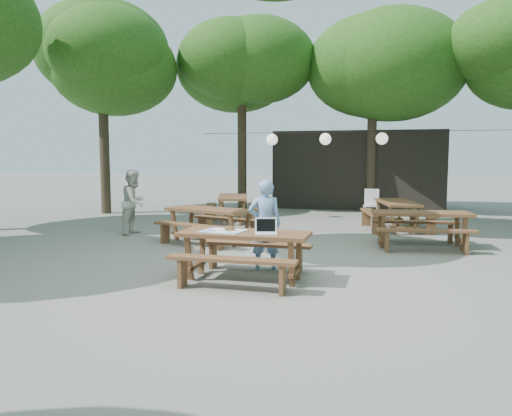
{
  "coord_description": "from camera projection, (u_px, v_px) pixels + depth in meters",
  "views": [
    {
      "loc": [
        1.7,
        -8.68,
        1.92
      ],
      "look_at": [
        -0.47,
        -0.72,
        1.05
      ],
      "focal_mm": 35.0,
      "sensor_mm": 36.0,
      "label": 1
    }
  ],
  "objects": [
    {
      "name": "ground",
      "position": [
        292.0,
        263.0,
        8.98
      ],
      "size": [
        80.0,
        80.0,
        0.0
      ],
      "primitive_type": "plane",
      "color": "slate",
      "rests_on": "ground"
    },
    {
      "name": "pavilion",
      "position": [
        359.0,
        169.0,
        18.78
      ],
      "size": [
        6.0,
        3.0,
        2.8
      ],
      "primitive_type": "cube",
      "color": "black",
      "rests_on": "ground"
    },
    {
      "name": "main_picnic_table",
      "position": [
        244.0,
        255.0,
        7.7
      ],
      "size": [
        2.0,
        1.58,
        0.75
      ],
      "color": "#4F2E1C",
      "rests_on": "ground"
    },
    {
      "name": "picnic_table_nw",
      "position": [
        210.0,
        225.0,
        11.08
      ],
      "size": [
        2.29,
        2.08,
        0.75
      ],
      "rotation": [
        0.0,
        0.0,
        -0.31
      ],
      "color": "#4F2E1C",
      "rests_on": "ground"
    },
    {
      "name": "picnic_table_ne",
      "position": [
        421.0,
        229.0,
        10.45
      ],
      "size": [
        2.08,
        1.79,
        0.75
      ],
      "rotation": [
        0.0,
        0.0,
        0.12
      ],
      "color": "#4F2E1C",
      "rests_on": "ground"
    },
    {
      "name": "picnic_table_far_w",
      "position": [
        233.0,
        208.0,
        14.51
      ],
      "size": [
        2.08,
        2.29,
        0.75
      ],
      "rotation": [
        0.0,
        0.0,
        1.88
      ],
      "color": "#4F2E1C",
      "rests_on": "ground"
    },
    {
      "name": "picnic_table_far_e",
      "position": [
        397.0,
        215.0,
        12.87
      ],
      "size": [
        1.96,
        2.2,
        0.75
      ],
      "rotation": [
        0.0,
        0.0,
        1.79
      ],
      "color": "#4F2E1C",
      "rests_on": "ground"
    },
    {
      "name": "woman",
      "position": [
        265.0,
        224.0,
        8.4
      ],
      "size": [
        0.64,
        0.52,
        1.53
      ],
      "primitive_type": "imported",
      "rotation": [
        0.0,
        0.0,
        3.44
      ],
      "color": "#7BA5E0",
      "rests_on": "ground"
    },
    {
      "name": "second_person",
      "position": [
        134.0,
        202.0,
        12.2
      ],
      "size": [
        0.61,
        0.78,
        1.58
      ],
      "primitive_type": "imported",
      "rotation": [
        0.0,
        0.0,
        1.55
      ],
      "color": "beige",
      "rests_on": "ground"
    },
    {
      "name": "plastic_chair",
      "position": [
        371.0,
        210.0,
        15.25
      ],
      "size": [
        0.46,
        0.46,
        0.9
      ],
      "rotation": [
        0.0,
        0.0,
        -0.04
      ],
      "color": "silver",
      "rests_on": "ground"
    },
    {
      "name": "laptop",
      "position": [
        266.0,
        230.0,
        7.46
      ],
      "size": [
        0.39,
        0.34,
        0.24
      ],
      "rotation": [
        0.0,
        0.0,
        0.29
      ],
      "color": "white",
      "rests_on": "main_picnic_table"
    },
    {
      "name": "tabletop_clutter",
      "position": [
        224.0,
        230.0,
        7.75
      ],
      "size": [
        0.72,
        0.63,
        0.08
      ],
      "color": "#3469B3",
      "rests_on": "main_picnic_table"
    },
    {
      "name": "paper_lanterns",
      "position": [
        326.0,
        139.0,
        14.53
      ],
      "size": [
        9.0,
        0.34,
        0.38
      ],
      "color": "black",
      "rests_on": "ground"
    }
  ]
}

